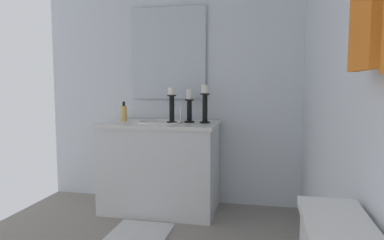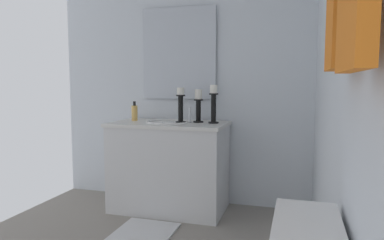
% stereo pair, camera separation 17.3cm
% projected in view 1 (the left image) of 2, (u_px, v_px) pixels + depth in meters
% --- Properties ---
extents(wall_back, '(3.01, 0.04, 2.45)m').
position_uv_depth(wall_back, '(340.00, 65.00, 1.70)').
color(wall_back, silver).
rests_on(wall_back, ground).
extents(wall_left, '(0.04, 2.49, 2.45)m').
position_uv_depth(wall_left, '(171.00, 75.00, 3.43)').
color(wall_left, silver).
rests_on(wall_left, ground).
extents(vanity_cabinet, '(0.58, 1.03, 0.80)m').
position_uv_depth(vanity_cabinet, '(160.00, 167.00, 3.20)').
color(vanity_cabinet, silver).
rests_on(vanity_cabinet, ground).
extents(sink_basin, '(0.40, 0.40, 0.24)m').
position_uv_depth(sink_basin, '(160.00, 127.00, 3.16)').
color(sink_basin, white).
rests_on(sink_basin, vanity_cabinet).
extents(mirror, '(0.02, 0.72, 0.86)m').
position_uv_depth(mirror, '(168.00, 53.00, 3.37)').
color(mirror, silver).
extents(candle_holder_tall, '(0.09, 0.09, 0.33)m').
position_uv_depth(candle_holder_tall, '(205.00, 103.00, 3.10)').
color(candle_holder_tall, black).
rests_on(candle_holder_tall, vanity_cabinet).
extents(candle_holder_short, '(0.09, 0.09, 0.29)m').
position_uv_depth(candle_holder_short, '(189.00, 105.00, 3.16)').
color(candle_holder_short, black).
rests_on(candle_holder_short, vanity_cabinet).
extents(candle_holder_mid, '(0.09, 0.09, 0.31)m').
position_uv_depth(candle_holder_mid, '(172.00, 104.00, 3.13)').
color(candle_holder_mid, black).
rests_on(candle_holder_mid, vanity_cabinet).
extents(soap_bottle, '(0.06, 0.06, 0.18)m').
position_uv_depth(soap_bottle, '(124.00, 113.00, 3.27)').
color(soap_bottle, '#E5B259').
rests_on(soap_bottle, vanity_cabinet).
extents(bath_mat, '(0.60, 0.44, 0.02)m').
position_uv_depth(bath_mat, '(136.00, 238.00, 2.63)').
color(bath_mat, silver).
rests_on(bath_mat, ground).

